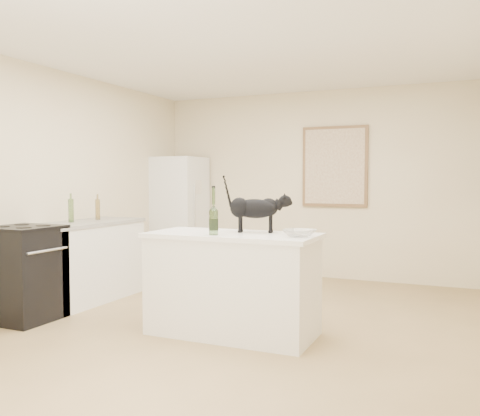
% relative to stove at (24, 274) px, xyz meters
% --- Properties ---
extents(floor, '(5.50, 5.50, 0.00)m').
position_rel_stove_xyz_m(floor, '(1.95, 0.60, -0.45)').
color(floor, '#A48557').
rests_on(floor, ground).
extents(ceiling, '(5.50, 5.50, 0.00)m').
position_rel_stove_xyz_m(ceiling, '(1.95, 0.60, 2.15)').
color(ceiling, white).
rests_on(ceiling, ground).
extents(wall_back, '(4.50, 0.00, 4.50)m').
position_rel_stove_xyz_m(wall_back, '(1.95, 3.35, 0.85)').
color(wall_back, beige).
rests_on(wall_back, ground).
extents(wall_left, '(0.00, 5.50, 5.50)m').
position_rel_stove_xyz_m(wall_left, '(-0.30, 0.60, 0.85)').
color(wall_left, beige).
rests_on(wall_left, ground).
extents(island_base, '(1.44, 0.67, 0.86)m').
position_rel_stove_xyz_m(island_base, '(2.05, 0.40, -0.02)').
color(island_base, white).
rests_on(island_base, floor).
extents(island_top, '(1.50, 0.70, 0.04)m').
position_rel_stove_xyz_m(island_top, '(2.05, 0.40, 0.43)').
color(island_top, white).
rests_on(island_top, island_base).
extents(left_cabinets, '(0.60, 1.40, 0.86)m').
position_rel_stove_xyz_m(left_cabinets, '(0.00, 0.90, -0.02)').
color(left_cabinets, white).
rests_on(left_cabinets, floor).
extents(left_countertop, '(0.62, 1.44, 0.04)m').
position_rel_stove_xyz_m(left_countertop, '(0.00, 0.90, 0.43)').
color(left_countertop, gray).
rests_on(left_countertop, left_cabinets).
extents(stove, '(0.60, 0.60, 0.90)m').
position_rel_stove_xyz_m(stove, '(0.00, 0.00, 0.00)').
color(stove, black).
rests_on(stove, floor).
extents(fridge, '(0.68, 0.68, 1.70)m').
position_rel_stove_xyz_m(fridge, '(0.00, 2.95, 0.40)').
color(fridge, white).
rests_on(fridge, floor).
extents(artwork_frame, '(0.90, 0.03, 1.10)m').
position_rel_stove_xyz_m(artwork_frame, '(2.25, 3.32, 1.10)').
color(artwork_frame, brown).
rests_on(artwork_frame, wall_back).
extents(artwork_canvas, '(0.82, 0.00, 1.02)m').
position_rel_stove_xyz_m(artwork_canvas, '(2.25, 3.30, 1.10)').
color(artwork_canvas, beige).
rests_on(artwork_canvas, wall_back).
extents(black_cat, '(0.56, 0.31, 0.38)m').
position_rel_stove_xyz_m(black_cat, '(2.20, 0.55, 0.64)').
color(black_cat, black).
rests_on(black_cat, island_top).
extents(wine_bottle, '(0.10, 0.10, 0.37)m').
position_rel_stove_xyz_m(wine_bottle, '(1.96, 0.21, 0.63)').
color(wine_bottle, '#325823').
rests_on(wine_bottle, island_top).
extents(glass_bowl, '(0.30, 0.30, 0.06)m').
position_rel_stove_xyz_m(glass_bowl, '(2.68, 0.35, 0.48)').
color(glass_bowl, white).
rests_on(glass_bowl, island_top).
extents(fridge_paper, '(0.02, 0.15, 0.20)m').
position_rel_stove_xyz_m(fridge_paper, '(0.34, 2.92, 0.81)').
color(fridge_paper, silver).
rests_on(fridge_paper, fridge).
extents(counter_bottle_cluster, '(0.08, 0.48, 0.26)m').
position_rel_stove_xyz_m(counter_bottle_cluster, '(-0.04, 0.91, 0.58)').
color(counter_bottle_cluster, brown).
rests_on(counter_bottle_cluster, left_countertop).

